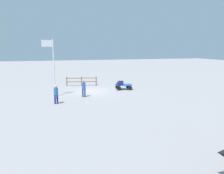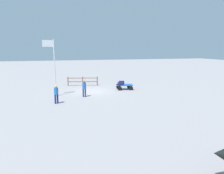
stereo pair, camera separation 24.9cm
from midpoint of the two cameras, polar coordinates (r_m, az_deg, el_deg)
name	(u,v)px [view 1 (the left image)]	position (r m, az deg, el deg)	size (l,w,h in m)	color
ground_plane	(92,91)	(23.43, -5.60, -1.10)	(120.00, 120.00, 0.00)	gray
luggage_cart	(123,86)	(24.19, 2.73, 0.30)	(1.88, 1.30, 0.58)	#1C59B2
suitcase_navy	(120,84)	(23.77, 1.76, 0.92)	(0.60, 0.40, 0.32)	#1E1E50
suitcase_tan	(121,83)	(24.32, 2.02, 1.19)	(0.56, 0.40, 0.37)	navy
suitcase_dark	(119,83)	(24.03, 1.56, 0.97)	(0.51, 0.43, 0.27)	black
worker_lead	(84,87)	(20.57, -7.80, -0.12)	(0.44, 0.44, 1.58)	navy
worker_trailing	(56,93)	(18.50, -14.93, -1.50)	(0.45, 0.45, 1.59)	navy
flagpole	(52,62)	(21.22, -15.77, 6.31)	(1.06, 0.24, 5.40)	silver
wooden_fence	(82,81)	(26.82, -8.29, 1.67)	(3.61, 0.89, 1.11)	brown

